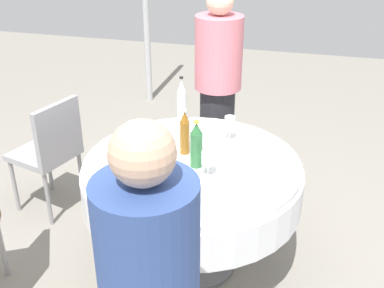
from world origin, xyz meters
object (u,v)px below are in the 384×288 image
dining_table (192,184)px  chair_inner (51,148)px  bottle_amber_south (185,133)px  wine_glass_inner (230,123)px  plate_front (242,162)px  wine_glass_south (107,178)px  bottle_green_far (196,145)px  bottle_clear_east (182,102)px  wine_glass_mid (208,160)px  person_far (218,92)px  plate_outer (169,139)px  bottle_clear_north (158,151)px  bottle_brown_mid (146,178)px

dining_table → chair_inner: size_ratio=1.48×
bottle_amber_south → wine_glass_inner: 0.33m
plate_front → chair_inner: (-1.40, 0.25, -0.23)m
dining_table → wine_glass_inner: 0.45m
bottle_amber_south → wine_glass_south: size_ratio=1.96×
bottle_green_far → wine_glass_inner: (0.12, 0.37, -0.02)m
plate_front → wine_glass_inner: bearing=115.2°
bottle_clear_east → plate_front: 0.67m
wine_glass_mid → wine_glass_inner: 0.45m
dining_table → bottle_clear_east: bearing=112.5°
person_far → wine_glass_mid: bearing=-83.7°
bottle_amber_south → wine_glass_south: (-0.25, -0.54, -0.03)m
bottle_clear_east → plate_outer: (-0.00, -0.28, -0.14)m
bottle_green_far → plate_front: bearing=22.6°
plate_outer → bottle_clear_north: bearing=-80.4°
bottle_green_far → plate_outer: 0.38m
plate_front → chair_inner: bearing=169.7°
bottle_clear_north → plate_outer: 0.41m
bottle_brown_mid → wine_glass_mid: (0.23, 0.32, -0.04)m
bottle_green_far → bottle_brown_mid: (-0.15, -0.40, 0.00)m
wine_glass_inner → plate_front: bearing=-64.8°
bottle_green_far → person_far: 0.97m
plate_outer → plate_front: size_ratio=1.03×
wine_glass_south → bottle_green_far: bearing=48.9°
dining_table → wine_glass_mid: bearing=-45.0°
wine_glass_inner → plate_outer: (-0.36, -0.11, -0.10)m
wine_glass_mid → dining_table: bearing=135.0°
plate_front → plate_outer: bearing=161.4°
chair_inner → plate_front: bearing=-84.8°
chair_inner → person_far: bearing=-44.7°
bottle_brown_mid → person_far: size_ratio=0.18×
plate_outer → dining_table: bearing=-46.7°
bottle_amber_south → wine_glass_inner: (0.22, 0.24, -0.02)m
dining_table → bottle_clear_north: bearing=-131.4°
bottle_clear_north → chair_inner: bottle_clear_north is taller
bottle_brown_mid → plate_front: size_ratio=1.20×
wine_glass_mid → chair_inner: (-1.24, 0.43, -0.32)m
bottle_green_far → bottle_brown_mid: bearing=-110.5°
dining_table → person_far: (-0.05, 0.92, 0.23)m
bottle_green_far → bottle_amber_south: size_ratio=1.00×
bottle_green_far → bottle_amber_south: 0.17m
bottle_amber_south → plate_front: bearing=-5.1°
bottle_green_far → plate_front: (0.24, 0.10, -0.12)m
bottle_amber_south → plate_outer: 0.23m
bottle_clear_north → chair_inner: 1.14m
bottle_amber_south → person_far: 0.84m
bottle_clear_north → bottle_amber_south: bearing=73.1°
wine_glass_inner → bottle_green_far: bearing=-107.2°
bottle_brown_mid → person_far: (0.06, 1.37, -0.05)m
bottle_brown_mid → wine_glass_mid: 0.40m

